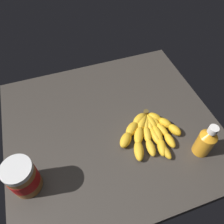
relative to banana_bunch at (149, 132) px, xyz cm
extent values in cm
cube|color=#38332D|center=(12.20, -8.41, -3.97)|extent=(82.35, 75.37, 4.68)
ellipsoid|color=gold|center=(1.24, -6.27, 0.27)|extent=(7.87, 6.77, 3.80)
ellipsoid|color=gold|center=(5.76, -3.14, 0.27)|extent=(7.75, 7.28, 3.80)
ellipsoid|color=gold|center=(9.78, 0.62, 0.27)|extent=(7.47, 7.64, 3.80)
ellipsoid|color=gold|center=(0.69, -4.88, 0.11)|extent=(7.94, 8.35, 3.49)
ellipsoid|color=gold|center=(4.39, 0.35, 0.11)|extent=(6.98, 8.73, 3.49)
ellipsoid|color=gold|center=(6.93, 6.23, 0.11)|extent=(5.72, 8.72, 3.49)
ellipsoid|color=gold|center=(-0.69, -4.47, -0.15)|extent=(5.54, 7.64, 2.96)
ellipsoid|color=gold|center=(1.19, 0.82, -0.15)|extent=(4.72, 7.58, 2.96)
ellipsoid|color=gold|center=(2.28, 6.33, -0.15)|extent=(3.81, 7.35, 2.96)
ellipsoid|color=gold|center=(-1.79, -3.81, -0.22)|extent=(3.87, 8.22, 2.81)
ellipsoid|color=gold|center=(-1.39, 2.49, -0.22)|extent=(2.89, 7.94, 2.81)
ellipsoid|color=gold|center=(-1.90, 8.78, -0.22)|extent=(4.00, 8.25, 2.81)
ellipsoid|color=gold|center=(-2.74, -4.02, -0.07)|extent=(3.63, 7.50, 3.12)
ellipsoid|color=gold|center=(-2.65, 1.79, -0.07)|extent=(3.86, 7.57, 3.12)
ellipsoid|color=gold|center=(-1.55, 7.50, -0.07)|extent=(5.00, 7.87, 3.12)
ellipsoid|color=gold|center=(-3.80, -4.52, -0.20)|extent=(4.89, 7.19, 2.86)
ellipsoid|color=gold|center=(-5.16, 0.58, -0.20)|extent=(4.03, 7.02, 2.86)
ellipsoid|color=gold|center=(-5.73, 5.82, -0.20)|extent=(3.07, 6.70, 2.86)
ellipsoid|color=gold|center=(-4.88, -5.50, 0.01)|extent=(6.25, 6.56, 3.29)
ellipsoid|color=gold|center=(-7.56, -1.73, 0.01)|extent=(5.78, 6.67, 3.29)
ellipsoid|color=gold|center=(-9.57, 2.44, 0.01)|extent=(5.15, 6.60, 3.29)
cylinder|color=brown|center=(-2.42, -8.43, 0.17)|extent=(2.00, 2.00, 3.00)
cylinder|color=#9E602D|center=(45.76, 5.22, 4.01)|extent=(9.25, 9.25, 11.28)
cylinder|color=#B71414|center=(45.76, 5.22, 4.57)|extent=(9.44, 9.44, 5.08)
cylinder|color=silver|center=(45.76, 5.22, 10.60)|extent=(9.27, 9.27, 1.91)
cylinder|color=orange|center=(-14.79, 12.54, 3.19)|extent=(5.98, 5.98, 9.64)
cone|color=orange|center=(-14.79, 12.54, 9.35)|extent=(5.98, 5.98, 2.68)
cylinder|color=white|center=(-14.79, 12.54, 11.90)|extent=(3.11, 3.11, 2.42)
camera|label=1|loc=(28.28, 38.85, 70.81)|focal=35.55mm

